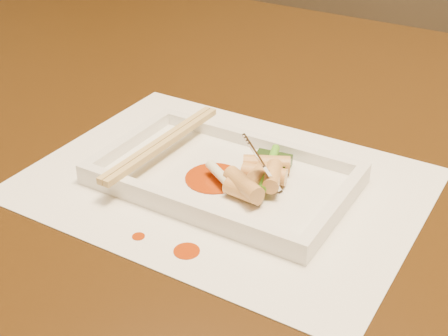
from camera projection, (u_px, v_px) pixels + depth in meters
The scene contains 22 objects.
table at pixel (225, 174), 0.86m from camera, with size 1.40×0.90×0.75m.
placemat at pixel (224, 183), 0.65m from camera, with size 0.40×0.30×0.00m, color white.
sauce_splatter_a at pixel (187, 251), 0.55m from camera, with size 0.02×0.02×0.00m, color #A22F04.
sauce_splatter_b at pixel (138, 236), 0.57m from camera, with size 0.01×0.01×0.00m, color #A22F04.
plate_base at pixel (224, 179), 0.65m from camera, with size 0.26×0.16×0.01m, color white.
plate_rim_far at pixel (258, 141), 0.70m from camera, with size 0.26×0.01×0.01m, color white.
plate_rim_near at pixel (184, 205), 0.59m from camera, with size 0.26×0.01×0.01m, color white.
plate_rim_left at pixel (129, 141), 0.70m from camera, with size 0.01×0.14×0.01m, color white.
plate_rim_right at pixel (336, 205), 0.59m from camera, with size 0.01×0.14×0.01m, color white.
veg_piece at pixel (272, 162), 0.66m from camera, with size 0.04×0.03×0.01m, color black.
scallion_white at pixel (219, 173), 0.63m from camera, with size 0.01×0.01×0.04m, color #EAEACC.
scallion_green at pixel (269, 168), 0.64m from camera, with size 0.01×0.01×0.09m, color #439B19.
chopstick_a at pixel (159, 142), 0.68m from camera, with size 0.01×0.19×0.01m, color tan.
chopstick_b at pixel (165, 144), 0.67m from camera, with size 0.01×0.19×0.01m, color tan.
fork at pixel (297, 121), 0.59m from camera, with size 0.09×0.10×0.14m, color silver, non-canonical shape.
sauce_blob_0 at pixel (214, 178), 0.64m from camera, with size 0.06×0.06×0.00m, color #A22F04.
rice_cake_0 at pixel (267, 164), 0.65m from camera, with size 0.02×0.02×0.05m, color tan.
rice_cake_1 at pixel (255, 180), 0.62m from camera, with size 0.02×0.02×0.05m, color tan.
rice_cake_2 at pixel (273, 176), 0.62m from camera, with size 0.02×0.02×0.04m, color tan.
rice_cake_3 at pixel (244, 191), 0.60m from camera, with size 0.02×0.02×0.04m, color tan.
rice_cake_4 at pixel (264, 174), 0.63m from camera, with size 0.02×0.02×0.05m, color tan.
rice_cake_5 at pixel (243, 184), 0.60m from camera, with size 0.02×0.02×0.05m, color tan.
Camera 1 is at (0.38, -0.63, 1.10)m, focal length 50.00 mm.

